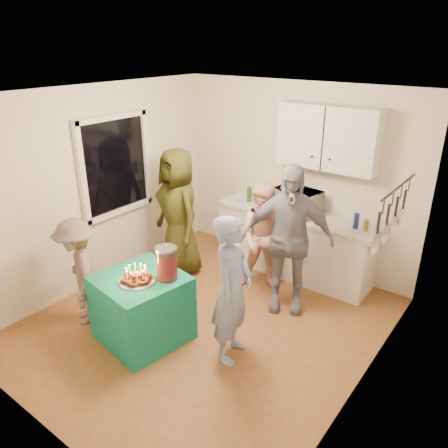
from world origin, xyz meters
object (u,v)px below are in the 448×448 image
Objects in this scene: party_table at (142,308)px; man_birthday at (232,290)px; woman_back_center at (265,239)px; woman_back_right at (288,239)px; punch_jar at (167,264)px; microwave at (297,201)px; child_near_left at (79,272)px; woman_back_left at (178,212)px; counter at (293,244)px.

man_birthday is at bearing 20.44° from party_table.
woman_back_right is at bearing -47.61° from woman_back_center.
punch_jar is at bearing -123.38° from woman_back_center.
woman_back_center is at bearing 73.09° from party_table.
party_table is 1.10m from man_birthday.
party_table is at bearing -148.47° from woman_back_right.
child_near_left reaches higher than microwave.
child_near_left is at bearing -166.42° from party_table.
woman_back_left is (-1.69, 1.05, 0.10)m from man_birthday.
woman_back_left reaches higher than party_table.
child_near_left is at bearing 92.30° from man_birthday.
woman_back_left is at bearing 168.77° from woman_back_center.
woman_back_center is 0.50m from woman_back_right.
woman_back_center is 2.29m from child_near_left.
microwave is at bearing 53.18° from woman_back_left.
woman_back_left reaches higher than woman_back_center.
woman_back_right is (-0.02, 1.13, 0.13)m from man_birthday.
man_birthday is 1.14m from woman_back_right.
counter is 2.23m from punch_jar.
party_table is at bearing -130.31° from woman_back_center.
party_table is 0.54× the size of man_birthday.
microwave is 0.41× the size of woman_back_center.
man_birthday is 1.99m from woman_back_left.
party_table is at bearing 95.38° from man_birthday.
man_birthday is 1.40m from woman_back_center.
woman_back_left is at bearing -136.86° from microwave.
woman_back_right is at bearing 74.53° from child_near_left.
man_birthday is (0.36, -1.96, -0.28)m from microwave.
woman_back_left is 1.39× the size of child_near_left.
woman_back_center is at bearing -97.26° from counter.
microwave is 0.33× the size of woman_back_left.
microwave is 0.46× the size of child_near_left.
woman_back_left is 1.63m from child_near_left.
punch_jar is at bearing 35.18° from party_table.
counter is at bearing -4.53° from man_birthday.
microwave is 0.32× the size of woman_back_right.
counter is 1.50× the size of woman_back_center.
woman_back_left is (-1.33, -0.91, -0.18)m from microwave.
microwave is 1.62m from woman_back_left.
child_near_left is (-1.40, -2.51, -0.43)m from microwave.
woman_back_right is (0.34, -0.83, -0.16)m from microwave.
woman_back_left is (-0.98, 1.24, -0.04)m from punch_jar.
party_table is 0.63m from punch_jar.
microwave is at bearing 0.00° from counter.
microwave reaches higher than party_table.
woman_back_right is at bearing 21.55° from woman_back_left.
woman_back_right reaches higher than party_table.
party_table is 1.79m from woman_back_center.
woman_back_center is (-0.08, -0.64, -0.34)m from microwave.
woman_back_right is (0.42, -0.19, 0.18)m from woman_back_center.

